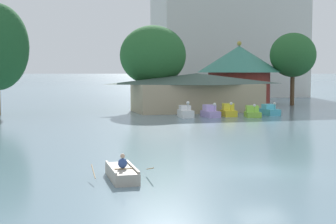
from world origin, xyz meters
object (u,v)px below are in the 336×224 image
object	(u,v)px
pedal_boat_cyan	(269,111)
background_building_block	(229,27)
shoreline_tree_mid	(153,55)
pedal_boat_lavender	(210,112)
pedal_boat_yellow	(229,111)
shoreline_tree_right	(293,55)
green_roof_pavilion	(239,71)
pedal_boat_lime	(252,112)
boathouse	(197,92)
rowboat_with_rower	(122,173)
pedal_boat_white	(185,112)

from	to	relation	value
pedal_boat_cyan	background_building_block	world-z (taller)	background_building_block
shoreline_tree_mid	pedal_boat_lavender	bearing A→B (deg)	-70.04
pedal_boat_yellow	shoreline_tree_right	xyz separation A→B (m)	(16.05, 14.99, 6.88)
green_roof_pavilion	shoreline_tree_mid	bearing A→B (deg)	-153.18
pedal_boat_lime	boathouse	world-z (taller)	boathouse
pedal_boat_yellow	shoreline_tree_right	distance (m)	23.02
rowboat_with_rower	pedal_boat_white	size ratio (longest dim) A/B	1.26
pedal_boat_lime	shoreline_tree_mid	size ratio (longest dim) A/B	0.27
pedal_boat_lime	boathouse	bearing A→B (deg)	-143.73
pedal_boat_lavender	shoreline_tree_mid	bearing A→B (deg)	-162.65
boathouse	shoreline_tree_right	xyz separation A→B (m)	(17.35, 7.36, 4.93)
pedal_boat_yellow	shoreline_tree_mid	size ratio (longest dim) A/B	0.23
boathouse	background_building_block	xyz separation A→B (m)	(18.03, 34.55, 11.27)
rowboat_with_rower	pedal_boat_yellow	xyz separation A→B (m)	(17.48, 30.57, 0.27)
pedal_boat_lavender	pedal_boat_yellow	bearing A→B (deg)	94.41
rowboat_with_rower	pedal_boat_yellow	distance (m)	35.21
green_roof_pavilion	background_building_block	xyz separation A→B (m)	(7.84, 23.87, 8.67)
rowboat_with_rower	pedal_boat_lime	distance (m)	35.30
pedal_boat_lavender	background_building_block	xyz separation A→B (m)	(19.03, 42.46, 13.26)
rowboat_with_rower	pedal_boat_yellow	bearing A→B (deg)	-29.27
pedal_boat_yellow	background_building_block	world-z (taller)	background_building_block
pedal_boat_white	rowboat_with_rower	bearing A→B (deg)	-18.78
rowboat_with_rower	pedal_boat_lavender	size ratio (longest dim) A/B	1.18
pedal_boat_yellow	shoreline_tree_mid	world-z (taller)	shoreline_tree_mid
pedal_boat_white	background_building_block	distance (m)	49.17
shoreline_tree_mid	pedal_boat_white	bearing A→B (deg)	-83.39
rowboat_with_rower	pedal_boat_white	distance (m)	33.13
background_building_block	rowboat_with_rower	bearing A→B (deg)	-115.19
pedal_boat_cyan	pedal_boat_white	bearing A→B (deg)	-91.76
rowboat_with_rower	boathouse	world-z (taller)	boathouse
pedal_boat_lavender	green_roof_pavilion	distance (m)	22.18
pedal_boat_cyan	shoreline_tree_right	size ratio (longest dim) A/B	0.26
pedal_boat_yellow	pedal_boat_lime	world-z (taller)	pedal_boat_yellow
shoreline_tree_right	green_roof_pavilion	bearing A→B (deg)	155.17
boathouse	shoreline_tree_right	world-z (taller)	shoreline_tree_right
pedal_boat_lavender	background_building_block	distance (m)	48.38
pedal_boat_white	shoreline_tree_right	size ratio (longest dim) A/B	0.25
rowboat_with_rower	pedal_boat_lime	world-z (taller)	pedal_boat_lime
pedal_boat_yellow	green_roof_pavilion	xyz separation A→B (m)	(8.90, 18.31, 4.56)
rowboat_with_rower	shoreline_tree_mid	distance (m)	43.25
pedal_boat_lavender	pedal_boat_lime	distance (m)	4.74
pedal_boat_white	pedal_boat_lavender	xyz separation A→B (m)	(2.75, -0.42, -0.01)
rowboat_with_rower	pedal_boat_lime	xyz separation A→B (m)	(19.80, 29.22, 0.19)
green_roof_pavilion	shoreline_tree_right	size ratio (longest dim) A/B	1.18
boathouse	pedal_boat_white	bearing A→B (deg)	-116.61
pedal_boat_white	green_roof_pavilion	size ratio (longest dim) A/B	0.21
pedal_boat_cyan	pedal_boat_lavender	bearing A→B (deg)	-88.32
boathouse	green_roof_pavilion	size ratio (longest dim) A/B	1.33
shoreline_tree_mid	pedal_boat_cyan	bearing A→B (deg)	-42.24
pedal_boat_cyan	background_building_block	xyz separation A→B (m)	(11.56, 41.92, 13.29)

